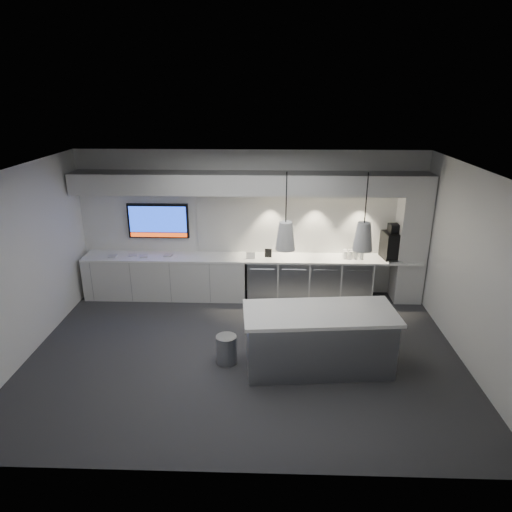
{
  "coord_description": "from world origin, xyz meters",
  "views": [
    {
      "loc": [
        0.4,
        -6.5,
        4.08
      ],
      "look_at": [
        0.15,
        1.1,
        1.31
      ],
      "focal_mm": 32.0,
      "sensor_mm": 36.0,
      "label": 1
    }
  ],
  "objects_px": {
    "island": "(319,340)",
    "coffee_machine": "(393,244)",
    "bin": "(226,349)",
    "wall_tv": "(158,221)"
  },
  "relations": [
    {
      "from": "bin",
      "to": "island",
      "type": "bearing_deg",
      "value": -3.96
    },
    {
      "from": "bin",
      "to": "coffee_machine",
      "type": "relative_size",
      "value": 0.65
    },
    {
      "from": "wall_tv",
      "to": "bin",
      "type": "bearing_deg",
      "value": -58.96
    },
    {
      "from": "bin",
      "to": "coffee_machine",
      "type": "bearing_deg",
      "value": 38.27
    },
    {
      "from": "island",
      "to": "coffee_machine",
      "type": "relative_size",
      "value": 3.34
    },
    {
      "from": "wall_tv",
      "to": "island",
      "type": "xyz_separation_m",
      "value": [
        3.06,
        -2.81,
        -1.07
      ]
    },
    {
      "from": "bin",
      "to": "coffee_machine",
      "type": "distance_m",
      "value": 4.09
    },
    {
      "from": "wall_tv",
      "to": "coffee_machine",
      "type": "distance_m",
      "value": 4.77
    },
    {
      "from": "bin",
      "to": "coffee_machine",
      "type": "height_order",
      "value": "coffee_machine"
    },
    {
      "from": "coffee_machine",
      "to": "wall_tv",
      "type": "bearing_deg",
      "value": 168.86
    }
  ]
}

